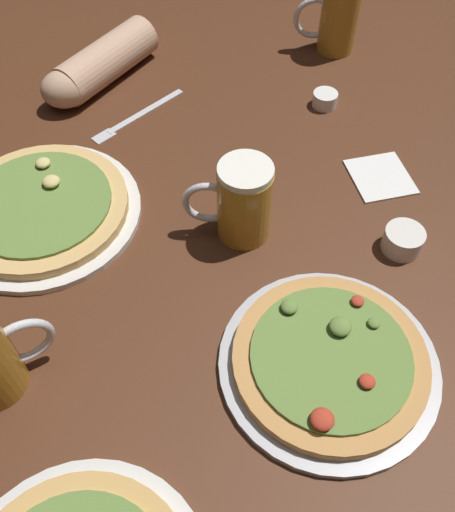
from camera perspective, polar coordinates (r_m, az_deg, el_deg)
ground_plane at (r=0.91m, az=0.00°, el=-1.34°), size 2.40×2.40×0.03m
pizza_plate_near at (r=0.80m, az=10.42°, el=-10.56°), size 0.31×0.31×0.05m
pizza_plate_far at (r=1.01m, az=-18.56°, el=4.64°), size 0.34×0.34×0.05m
beer_mug_dark at (r=0.89m, az=1.49°, el=5.58°), size 0.14×0.09×0.14m
beer_mug_pale at (r=1.35m, az=11.24°, el=23.11°), size 0.14×0.09×0.17m
ramekin_sauce at (r=1.20m, az=9.95°, el=15.54°), size 0.05×0.05×0.03m
ramekin_butter at (r=0.95m, az=17.55°, el=1.55°), size 0.07×0.07×0.04m
napkin_folded at (r=1.07m, az=15.43°, el=7.91°), size 0.12×0.13×0.01m
fork_left at (r=1.18m, az=-9.18°, el=14.02°), size 0.22×0.10×0.01m
diner_arm at (r=1.26m, az=-13.30°, el=18.35°), size 0.28×0.21×0.09m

